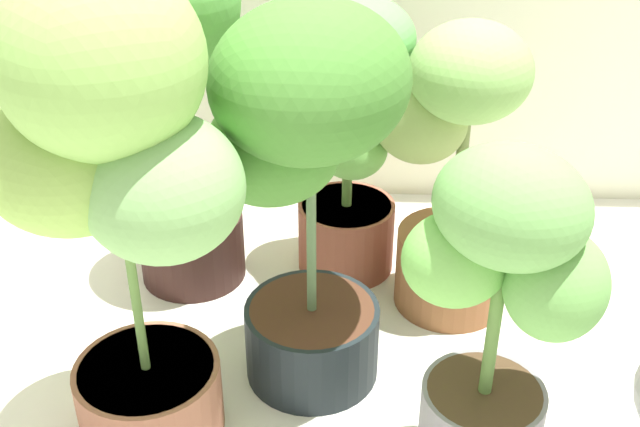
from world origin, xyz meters
The scene contains 7 objects.
ground_plane centered at (0.00, 0.00, 0.00)m, with size 8.00×8.00×0.00m, color silver.
potted_plant_back_center centered at (0.05, 0.48, 0.41)m, with size 0.42×0.40×0.68m.
potted_plant_front_left centered at (-0.31, -0.08, 0.55)m, with size 0.48×0.39×0.89m.
potted_plant_back_left centered at (-0.33, 0.44, 0.52)m, with size 0.41×0.40×0.85m.
potted_plant_back_right centered at (0.28, 0.35, 0.36)m, with size 0.38×0.34×0.67m.
potted_plant_front_right centered at (0.31, -0.15, 0.36)m, with size 0.35×0.30×0.64m.
potted_plant_center centered at (-0.02, 0.10, 0.49)m, with size 0.49×0.49×0.78m.
Camera 1 is at (0.07, -1.17, 1.14)m, focal length 44.87 mm.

